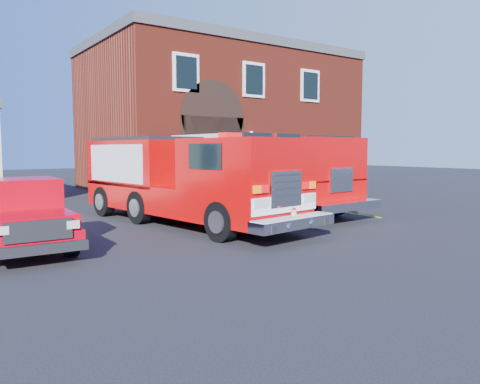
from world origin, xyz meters
TOP-DOWN VIEW (x-y plane):
  - ground at (0.00, 0.00)m, footprint 100.00×100.00m
  - parking_stripe_near at (6.50, 1.00)m, footprint 0.12×3.00m
  - parking_stripe_mid at (6.50, 4.00)m, footprint 0.12×3.00m
  - parking_stripe_far at (6.50, 7.00)m, footprint 0.12×3.00m
  - fire_station at (8.99, 13.98)m, footprint 15.20×10.20m
  - fire_engine at (0.26, 2.32)m, footprint 3.81×9.45m
  - pickup_truck at (-4.79, 1.36)m, footprint 1.96×5.23m
  - secondary_truck at (4.09, 3.82)m, footprint 3.38×9.35m

SIDE VIEW (x-z plane):
  - ground at x=0.00m, z-range 0.00..0.00m
  - parking_stripe_near at x=6.50m, z-range 0.00..0.01m
  - parking_stripe_mid at x=6.50m, z-range 0.00..0.01m
  - parking_stripe_far at x=6.50m, z-range 0.00..0.01m
  - pickup_truck at x=-4.79m, z-range -0.05..1.65m
  - fire_engine at x=0.26m, z-range 0.05..2.88m
  - secondary_truck at x=4.09m, z-range 0.13..3.12m
  - fire_station at x=8.99m, z-range 0.03..8.48m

